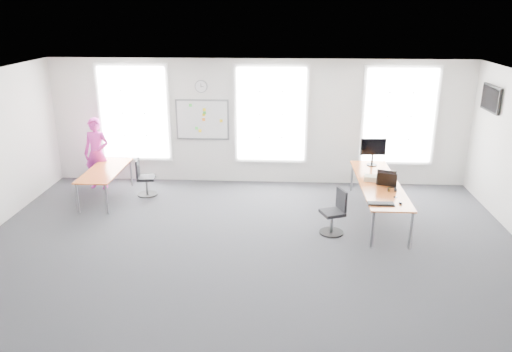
# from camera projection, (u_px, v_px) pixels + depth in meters

# --- Properties ---
(floor) EXTENTS (10.00, 10.00, 0.00)m
(floor) POSITION_uv_depth(u_px,v_px,m) (247.00, 258.00, 8.64)
(floor) COLOR #26272C
(floor) RESTS_ON ground
(ceiling) EXTENTS (10.00, 10.00, 0.00)m
(ceiling) POSITION_uv_depth(u_px,v_px,m) (245.00, 84.00, 7.67)
(ceiling) COLOR silver
(ceiling) RESTS_ON ground
(wall_back) EXTENTS (10.00, 0.00, 10.00)m
(wall_back) POSITION_uv_depth(u_px,v_px,m) (259.00, 122.00, 11.93)
(wall_back) COLOR silver
(wall_back) RESTS_ON ground
(wall_front) EXTENTS (10.00, 0.00, 10.00)m
(wall_front) POSITION_uv_depth(u_px,v_px,m) (212.00, 324.00, 4.38)
(wall_front) COLOR silver
(wall_front) RESTS_ON ground
(window_left) EXTENTS (1.60, 0.06, 2.20)m
(window_left) POSITION_uv_depth(u_px,v_px,m) (134.00, 113.00, 12.00)
(window_left) COLOR white
(window_left) RESTS_ON wall_back
(window_mid) EXTENTS (1.60, 0.06, 2.20)m
(window_mid) POSITION_uv_depth(u_px,v_px,m) (271.00, 114.00, 11.82)
(window_mid) COLOR white
(window_mid) RESTS_ON wall_back
(window_right) EXTENTS (1.60, 0.06, 2.20)m
(window_right) POSITION_uv_depth(u_px,v_px,m) (399.00, 116.00, 11.66)
(window_right) COLOR white
(window_right) RESTS_ON wall_back
(desk_right) EXTENTS (0.80, 3.01, 0.73)m
(desk_right) POSITION_uv_depth(u_px,v_px,m) (379.00, 185.00, 10.17)
(desk_right) COLOR #B75123
(desk_right) RESTS_ON ground
(desk_left) EXTENTS (0.74, 1.86, 0.68)m
(desk_left) POSITION_uv_depth(u_px,v_px,m) (105.00, 172.00, 11.14)
(desk_left) COLOR #B75123
(desk_left) RESTS_ON ground
(chair_right) EXTENTS (0.51, 0.51, 0.87)m
(chair_right) POSITION_uv_depth(u_px,v_px,m) (335.00, 214.00, 9.49)
(chair_right) COLOR black
(chair_right) RESTS_ON ground
(chair_left) EXTENTS (0.46, 0.46, 0.85)m
(chair_left) POSITION_uv_depth(u_px,v_px,m) (144.00, 180.00, 11.41)
(chair_left) COLOR black
(chair_left) RESTS_ON ground
(person) EXTENTS (0.66, 0.47, 1.70)m
(person) POSITION_uv_depth(u_px,v_px,m) (97.00, 154.00, 11.73)
(person) COLOR #BE2B96
(person) RESTS_ON ground
(whiteboard) EXTENTS (1.20, 0.03, 0.90)m
(whiteboard) POSITION_uv_depth(u_px,v_px,m) (202.00, 120.00, 11.96)
(whiteboard) COLOR white
(whiteboard) RESTS_ON wall_back
(wall_clock) EXTENTS (0.30, 0.04, 0.30)m
(wall_clock) POSITION_uv_depth(u_px,v_px,m) (201.00, 86.00, 11.70)
(wall_clock) COLOR gray
(wall_clock) RESTS_ON wall_back
(tv) EXTENTS (0.06, 0.90, 0.55)m
(tv) POSITION_uv_depth(u_px,v_px,m) (491.00, 98.00, 10.47)
(tv) COLOR black
(tv) RESTS_ON wall_right
(keyboard) EXTENTS (0.49, 0.20, 0.02)m
(keyboard) POSITION_uv_depth(u_px,v_px,m) (381.00, 204.00, 9.03)
(keyboard) COLOR black
(keyboard) RESTS_ON desk_right
(mouse) EXTENTS (0.08, 0.11, 0.04)m
(mouse) POSITION_uv_depth(u_px,v_px,m) (400.00, 203.00, 9.05)
(mouse) COLOR black
(mouse) RESTS_ON desk_right
(lens_cap) EXTENTS (0.09, 0.09, 0.01)m
(lens_cap) POSITION_uv_depth(u_px,v_px,m) (395.00, 197.00, 9.37)
(lens_cap) COLOR black
(lens_cap) RESTS_ON desk_right
(headphones) EXTENTS (0.17, 0.09, 0.10)m
(headphones) POSITION_uv_depth(u_px,v_px,m) (392.00, 189.00, 9.65)
(headphones) COLOR black
(headphones) RESTS_ON desk_right
(laptop_sleeve) EXTENTS (0.39, 0.31, 0.31)m
(laptop_sleeve) POSITION_uv_depth(u_px,v_px,m) (387.00, 179.00, 9.91)
(laptop_sleeve) COLOR black
(laptop_sleeve) RESTS_ON desk_right
(paper_stack) EXTENTS (0.34, 0.28, 0.10)m
(paper_stack) POSITION_uv_depth(u_px,v_px,m) (372.00, 178.00, 10.25)
(paper_stack) COLOR beige
(paper_stack) RESTS_ON desk_right
(monitor) EXTENTS (0.56, 0.23, 0.62)m
(monitor) POSITION_uv_depth(u_px,v_px,m) (373.00, 149.00, 11.11)
(monitor) COLOR black
(monitor) RESTS_ON desk_right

